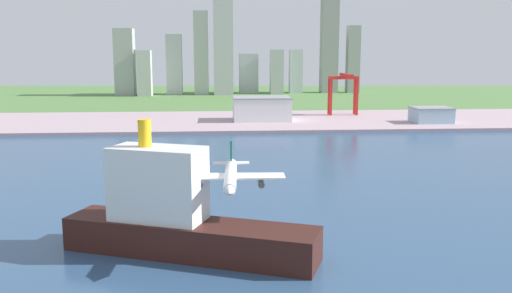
# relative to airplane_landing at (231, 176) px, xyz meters

# --- Properties ---
(ground_plane) EXTENTS (2400.00, 2400.00, 0.00)m
(ground_plane) POSITION_rel_airplane_landing_xyz_m (21.30, 123.16, -23.79)
(ground_plane) COLOR #517A40
(water_bay) EXTENTS (840.00, 360.00, 0.15)m
(water_bay) POSITION_rel_airplane_landing_xyz_m (21.30, 63.16, -23.72)
(water_bay) COLOR #2D4C70
(water_bay) RESTS_ON ground
(industrial_pier) EXTENTS (840.00, 140.00, 2.50)m
(industrial_pier) POSITION_rel_airplane_landing_xyz_m (21.30, 313.16, -22.54)
(industrial_pier) COLOR #AD949C
(industrial_pier) RESTS_ON ground
(airplane_landing) EXTENTS (32.28, 38.03, 11.48)m
(airplane_landing) POSITION_rel_airplane_landing_xyz_m (0.00, 0.00, 0.00)
(airplane_landing) COLOR white
(cargo_ship) EXTENTS (76.97, 42.75, 39.95)m
(cargo_ship) POSITION_rel_airplane_landing_xyz_m (-15.82, 1.45, -12.15)
(cargo_ship) COLOR #381914
(cargo_ship) RESTS_ON water_bay
(port_crane_red) EXTENTS (26.72, 43.02, 38.46)m
(port_crane_red) POSITION_rel_airplane_landing_xyz_m (114.12, 340.58, 6.75)
(port_crane_red) COLOR red
(port_crane_red) RESTS_ON industrial_pier
(warehouse_main) EXTENTS (48.68, 35.31, 19.97)m
(warehouse_main) POSITION_rel_airplane_landing_xyz_m (35.44, 307.01, -11.29)
(warehouse_main) COLOR white
(warehouse_main) RESTS_ON industrial_pier
(warehouse_annex) EXTENTS (30.90, 25.65, 12.65)m
(warehouse_annex) POSITION_rel_airplane_landing_xyz_m (174.06, 281.39, -14.94)
(warehouse_annex) COLOR #99BCD1
(warehouse_annex) RESTS_ON industrial_pier
(distant_skyline) EXTENTS (356.78, 68.71, 152.47)m
(distant_skyline) POSITION_rel_airplane_landing_xyz_m (25.53, 647.23, 29.97)
(distant_skyline) COLOR #A2A7A7
(distant_skyline) RESTS_ON ground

